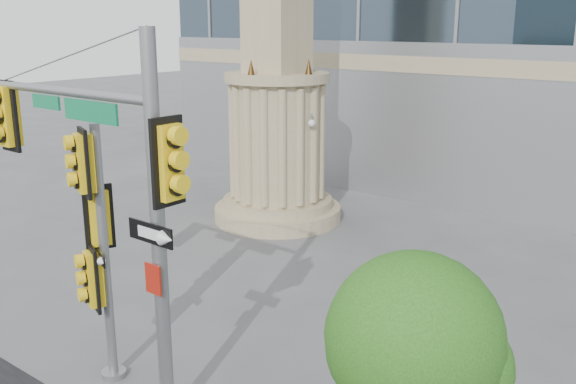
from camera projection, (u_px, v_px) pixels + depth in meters
The scene contains 4 objects.
monument at pixel (277, 60), 21.13m from camera, with size 4.40×4.40×16.60m.
main_signal_pole at pixel (109, 181), 10.82m from camera, with size 5.19×0.63×6.69m.
secondary_signal_pole at pixel (96, 234), 11.84m from camera, with size 0.85×0.83×5.02m.
street_tree at pixel (417, 347), 8.59m from camera, with size 2.47×2.41×3.85m.
Camera 1 is at (7.56, -7.74, 6.77)m, focal length 40.00 mm.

